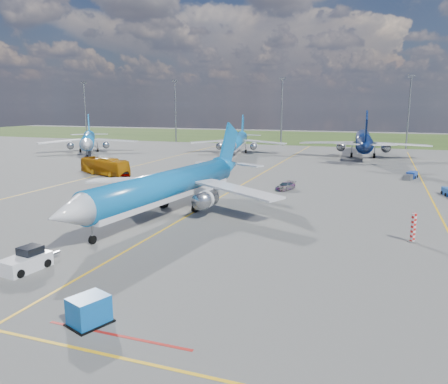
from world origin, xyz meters
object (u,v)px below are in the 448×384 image
(bg_jet_nnw, at_px, (237,154))
(service_car_b, at_px, (191,179))
(service_car_c, at_px, (285,186))
(baggage_tug_e, at_px, (411,176))
(main_airliner, at_px, (168,214))
(service_car_a, at_px, (125,174))
(warning_post, at_px, (413,228))
(bg_jet_nw, at_px, (89,153))
(bg_jet_n, at_px, (362,156))
(apron_bus, at_px, (105,166))
(uld_container, at_px, (89,310))
(baggage_tug_c, at_px, (220,172))
(pushback_tug, at_px, (27,261))

(bg_jet_nnw, relative_size, service_car_b, 8.97)
(service_car_c, relative_size, baggage_tug_e, 0.79)
(main_airliner, bearing_deg, service_car_c, 69.97)
(service_car_a, xyz_separation_m, baggage_tug_e, (51.30, 17.31, -0.11))
(warning_post, relative_size, bg_jet_nw, 0.08)
(warning_post, relative_size, main_airliner, 0.07)
(bg_jet_n, distance_m, service_car_b, 59.62)
(bg_jet_nnw, height_order, apron_bus, bg_jet_nnw)
(uld_container, height_order, service_car_c, uld_container)
(bg_jet_n, xyz_separation_m, service_car_a, (-41.21, -52.44, 0.67))
(uld_container, distance_m, service_car_a, 57.57)
(bg_jet_n, xyz_separation_m, apron_bus, (-46.89, -50.86, 1.71))
(warning_post, distance_m, service_car_b, 42.57)
(bg_jet_nw, height_order, uld_container, bg_jet_nw)
(warning_post, relative_size, baggage_tug_e, 0.54)
(bg_jet_nw, distance_m, bg_jet_n, 77.23)
(service_car_c, bearing_deg, baggage_tug_c, 164.77)
(warning_post, height_order, baggage_tug_e, warning_post)
(main_airliner, xyz_separation_m, service_car_a, (-20.53, 22.64, 0.67))
(main_airliner, relative_size, service_car_a, 10.36)
(bg_jet_n, height_order, service_car_a, bg_jet_n)
(apron_bus, bearing_deg, service_car_b, -77.77)
(bg_jet_nw, relative_size, apron_bus, 3.25)
(warning_post, relative_size, baggage_tug_c, 0.58)
(warning_post, distance_m, service_car_a, 55.00)
(warning_post, distance_m, apron_bus, 60.80)
(bg_jet_nnw, relative_size, service_car_c, 8.89)
(bg_jet_n, xyz_separation_m, uld_container, (-12.49, -102.33, 0.92))
(bg_jet_nw, relative_size, service_car_a, 10.13)
(bg_jet_nnw, xyz_separation_m, service_car_c, (24.09, -48.00, 0.64))
(pushback_tug, bearing_deg, bg_jet_n, 83.65)
(baggage_tug_e, bearing_deg, warning_post, -76.38)
(service_car_b, xyz_separation_m, baggage_tug_e, (37.28, 17.93, -0.04))
(warning_post, xyz_separation_m, service_car_a, (-49.21, 24.56, -0.83))
(bg_jet_nw, height_order, bg_jet_nnw, bg_jet_nw)
(service_car_b, height_order, service_car_c, service_car_c)
(pushback_tug, relative_size, service_car_a, 1.47)
(bg_jet_nw, bearing_deg, uld_container, -88.62)
(uld_container, distance_m, baggage_tug_c, 60.45)
(service_car_b, distance_m, baggage_tug_e, 41.37)
(bg_jet_nnw, distance_m, service_car_c, 53.71)
(warning_post, bearing_deg, bg_jet_n, 95.93)
(service_car_a, bearing_deg, warning_post, -52.29)
(bg_jet_n, bearing_deg, service_car_b, 59.77)
(pushback_tug, distance_m, baggage_tug_e, 69.68)
(apron_bus, xyz_separation_m, baggage_tug_c, (21.50, 7.59, -1.17))
(service_car_b, bearing_deg, pushback_tug, -146.94)
(warning_post, height_order, main_airliner, main_airliner)
(bg_jet_n, distance_m, baggage_tug_c, 50.18)
(uld_container, height_order, baggage_tug_c, uld_container)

